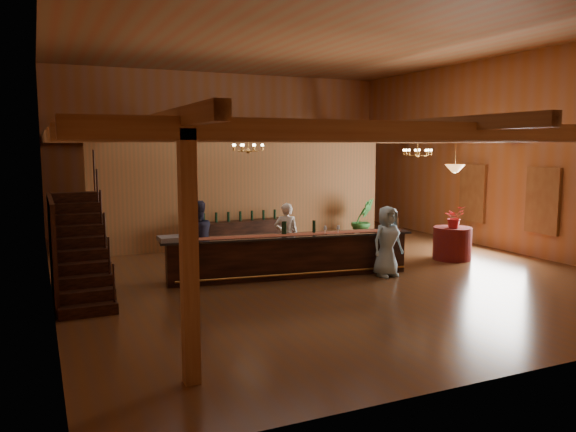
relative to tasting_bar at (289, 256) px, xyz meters
name	(u,v)px	position (x,y,z in m)	size (l,w,h in m)	color
floor	(313,267)	(0.98, 0.74, -0.49)	(14.00, 14.00, 0.00)	#4D2F1B
ceiling	(314,39)	(0.98, 0.74, 5.01)	(14.00, 14.00, 0.00)	brown
wall_back	(225,152)	(0.98, 7.74, 2.26)	(12.00, 0.10, 5.50)	#9F6642
wall_front	(558,164)	(0.98, -6.26, 2.26)	(12.00, 0.10, 5.50)	#9F6642
wall_left	(44,158)	(-5.02, 0.74, 2.26)	(0.10, 14.00, 5.50)	#9F6642
wall_right	(501,154)	(6.98, 0.74, 2.26)	(0.10, 14.00, 5.50)	#9F6642
beam_grid	(305,135)	(0.98, 1.24, 2.75)	(11.90, 13.90, 0.39)	olive
support_posts	(323,205)	(0.98, 0.24, 1.11)	(9.20, 10.20, 3.20)	olive
partition_wall	(245,194)	(0.48, 4.24, 1.06)	(9.00, 0.18, 3.10)	brown
window_right_front	(543,201)	(6.93, -0.86, 1.06)	(0.12, 1.05, 1.75)	white
window_right_back	(473,193)	(6.93, 1.74, 1.06)	(0.12, 1.05, 1.75)	white
staircase	(81,248)	(-4.47, 0.00, 0.51)	(1.00, 2.80, 2.00)	#37190E
backroom_boxes	(231,220)	(0.68, 6.24, 0.04)	(4.10, 0.60, 1.10)	#37190E
tasting_bar	(289,256)	(0.00, 0.00, 0.00)	(5.85, 1.49, 0.98)	#37190E
beverage_dispenser	(188,226)	(-2.25, 0.35, 0.76)	(0.26, 0.26, 0.60)	silver
glass_rack_tray	(171,239)	(-2.64, 0.31, 0.53)	(0.50, 0.50, 0.10)	gray
raffle_drum	(392,223)	(2.52, -0.39, 0.65)	(0.34, 0.24, 0.30)	brown
bar_bottle_0	(283,228)	(-0.09, 0.13, 0.63)	(0.07, 0.07, 0.30)	black
bar_bottle_1	(285,228)	(-0.06, 0.12, 0.63)	(0.07, 0.07, 0.30)	black
bar_bottle_2	(314,227)	(0.64, 0.03, 0.63)	(0.07, 0.07, 0.30)	black
backbar_shelf	(246,234)	(0.32, 3.75, -0.08)	(2.93, 0.46, 0.82)	#37190E
round_table	(452,243)	(4.73, 0.03, -0.06)	(0.99, 0.99, 0.86)	#451017
chandelier_left	(248,147)	(-0.33, 1.76, 2.45)	(0.80, 0.80, 0.41)	#A4702E
chandelier_right	(417,152)	(4.67, 1.54, 2.31)	(0.80, 0.80, 0.55)	#A4702E
pendant_lamp	(455,168)	(4.73, 0.03, 1.91)	(0.52, 0.52, 0.90)	#A4702E
bartender	(286,236)	(0.31, 0.87, 0.31)	(0.59, 0.39, 1.61)	white
staff_second	(197,240)	(-1.97, 0.68, 0.40)	(0.86, 0.67, 1.77)	#27273C
guest	(387,241)	(2.07, -0.87, 0.32)	(0.79, 0.52, 1.63)	#99C2D1
floor_plant	(363,220)	(4.06, 3.38, 0.19)	(0.75, 0.60, 1.36)	#296928
table_flowers	(454,217)	(4.65, -0.10, 0.65)	(0.52, 0.45, 0.58)	red
table_vase	(454,221)	(4.84, 0.14, 0.51)	(0.14, 0.14, 0.29)	#A4702E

